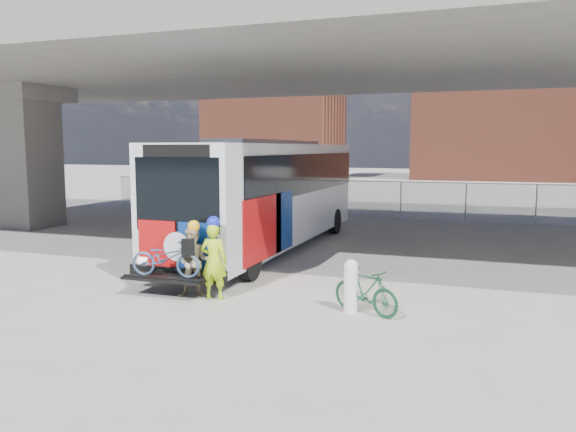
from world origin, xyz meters
The scene contains 9 objects.
ground centered at (0.00, 0.00, 0.00)m, with size 160.00×160.00×0.00m, color #9E9991.
bus centered at (-2.00, 2.38, 2.11)m, with size 2.67×12.92×3.69m.
overpass centered at (0.00, 4.00, 6.54)m, with size 40.00×16.00×7.95m.
chainlink_fence centered at (0.00, 12.00, 1.42)m, with size 30.00×0.06×30.00m.
brick_buildings centered at (1.23, 48.23, 5.42)m, with size 54.00×22.00×12.00m.
bollard centered at (2.28, -3.95, 0.60)m, with size 0.29×0.29×1.13m.
cyclist_hivis centered at (-0.90, -3.95, 0.92)m, with size 0.65×0.44×1.91m.
cyclist_tan centered at (-1.40, -3.96, 0.85)m, with size 0.96×0.86×1.79m.
bike_parked centered at (2.60, -3.95, 0.49)m, with size 0.46×1.62×0.98m, color #16472C.
Camera 1 is at (4.87, -15.18, 3.43)m, focal length 35.00 mm.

